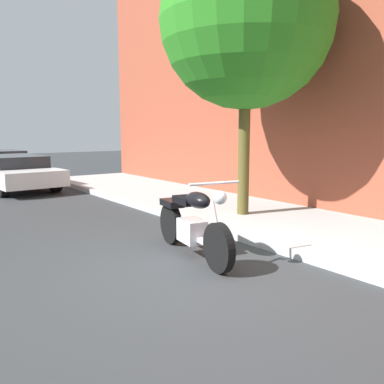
% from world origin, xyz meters
% --- Properties ---
extents(ground_plane, '(60.00, 60.00, 0.00)m').
position_xyz_m(ground_plane, '(0.00, 0.00, 0.00)').
color(ground_plane, '#303335').
extents(sidewalk, '(20.93, 2.78, 0.14)m').
position_xyz_m(sidewalk, '(0.00, 2.82, 0.07)').
color(sidewalk, '#ADADAD').
rests_on(sidewalk, ground).
extents(motorcycle, '(2.11, 0.76, 1.13)m').
position_xyz_m(motorcycle, '(-0.55, 0.38, 0.47)').
color(motorcycle, black).
rests_on(motorcycle, ground).
extents(parked_car_white, '(4.32, 2.00, 1.03)m').
position_xyz_m(parked_car_white, '(-9.15, -0.05, 0.55)').
color(parked_car_white, black).
rests_on(parked_car_white, ground).
extents(street_tree, '(3.23, 3.23, 5.39)m').
position_xyz_m(street_tree, '(-1.80, 2.54, 3.76)').
color(street_tree, '#504720').
rests_on(street_tree, ground).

